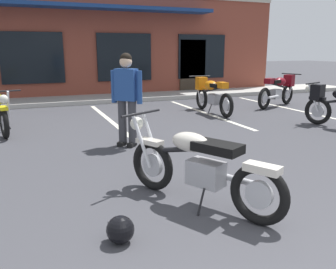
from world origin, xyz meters
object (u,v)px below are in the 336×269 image
(motorcycle_red_sportbike, at_px, (279,89))
(person_in_black_shirt, at_px, (127,94))
(helmet_on_pavement, at_px, (120,230))
(motorcycle_foreground_classic, at_px, (198,166))
(motorcycle_black_cruiser, at_px, (212,94))

(motorcycle_red_sportbike, xyz_separation_m, person_in_black_shirt, (-5.61, -2.76, 0.42))
(motorcycle_red_sportbike, height_order, person_in_black_shirt, person_in_black_shirt)
(person_in_black_shirt, xyz_separation_m, helmet_on_pavement, (-0.98, -3.25, -0.82))
(motorcycle_foreground_classic, xyz_separation_m, motorcycle_red_sportbike, (5.56, 5.53, 0.07))
(motorcycle_red_sportbike, xyz_separation_m, helmet_on_pavement, (-6.59, -6.01, -0.40))
(motorcycle_black_cruiser, relative_size, person_in_black_shirt, 1.26)
(person_in_black_shirt, distance_m, helmet_on_pavement, 3.50)
(motorcycle_black_cruiser, relative_size, helmet_on_pavement, 8.11)
(helmet_on_pavement, bearing_deg, person_in_black_shirt, 73.18)
(motorcycle_red_sportbike, relative_size, motorcycle_black_cruiser, 0.94)
(motorcycle_red_sportbike, relative_size, helmet_on_pavement, 7.64)
(motorcycle_red_sportbike, bearing_deg, helmet_on_pavement, -137.65)
(person_in_black_shirt, height_order, helmet_on_pavement, person_in_black_shirt)
(motorcycle_foreground_classic, relative_size, motorcycle_red_sportbike, 0.97)
(motorcycle_foreground_classic, distance_m, motorcycle_red_sportbike, 7.84)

